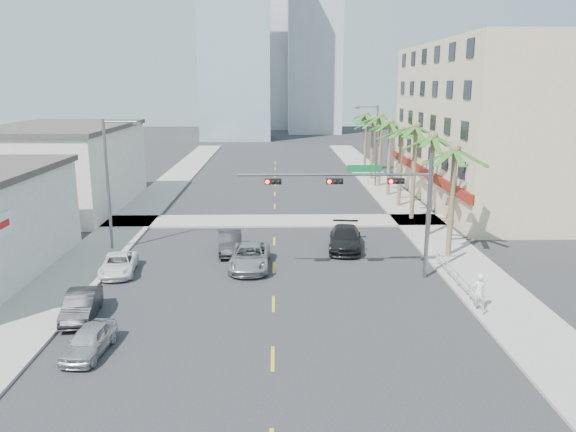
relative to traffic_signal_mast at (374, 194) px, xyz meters
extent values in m
plane|color=#262628|center=(-5.78, -7.95, -5.06)|extent=(260.00, 260.00, 0.00)
cube|color=gray|center=(6.22, 12.05, -4.99)|extent=(4.00, 120.00, 0.15)
cube|color=gray|center=(-17.78, 12.05, -4.99)|extent=(4.00, 120.00, 0.15)
cube|color=gray|center=(-5.78, 14.05, -4.99)|extent=(80.00, 4.00, 0.15)
cube|color=#CDB490|center=(16.22, 22.05, 2.44)|extent=(15.00, 28.00, 15.00)
cube|color=maroon|center=(8.62, 22.05, -2.06)|extent=(0.30, 28.00, 0.80)
cube|color=beige|center=(-25.28, 20.05, -1.46)|extent=(11.00, 18.00, 7.20)
cube|color=#99B2C6|center=(-13.78, 87.05, 18.94)|extent=(14.00, 14.00, 48.00)
cube|color=#ADADB2|center=(-8.78, 117.05, 15.94)|extent=(16.00, 16.00, 42.00)
cylinder|color=slate|center=(3.22, 0.05, -1.46)|extent=(0.24, 0.24, 7.20)
cylinder|color=slate|center=(-2.28, 0.05, 1.14)|extent=(11.00, 0.16, 0.16)
cube|color=#0C662D|center=(-0.58, 0.05, 1.49)|extent=(2.00, 0.05, 0.40)
cube|color=black|center=(1.22, -0.10, 0.79)|extent=(0.95, 0.28, 0.32)
sphere|color=#FF0C05|center=(0.90, -0.26, 0.79)|extent=(0.22, 0.22, 0.22)
cube|color=black|center=(-2.28, -0.10, 0.79)|extent=(0.95, 0.28, 0.32)
sphere|color=#FF0C05|center=(-2.60, -0.26, 0.79)|extent=(0.22, 0.22, 0.22)
cube|color=black|center=(-5.78, -0.10, 0.79)|extent=(0.95, 0.28, 0.32)
sphere|color=#FF0C05|center=(-6.10, -0.26, 0.79)|extent=(0.22, 0.22, 0.22)
cylinder|color=brown|center=(5.82, 4.05, -1.46)|extent=(0.36, 0.36, 7.20)
cylinder|color=brown|center=(5.82, 9.25, -1.28)|extent=(0.36, 0.36, 7.56)
cylinder|color=brown|center=(5.82, 14.45, -1.10)|extent=(0.36, 0.36, 7.92)
cylinder|color=brown|center=(5.82, 19.65, -1.46)|extent=(0.36, 0.36, 7.20)
cylinder|color=brown|center=(5.82, 24.85, -1.28)|extent=(0.36, 0.36, 7.56)
cylinder|color=brown|center=(5.82, 30.05, -1.10)|extent=(0.36, 0.36, 7.92)
cylinder|color=brown|center=(5.82, 35.25, -1.46)|extent=(0.36, 0.36, 7.20)
cylinder|color=brown|center=(5.82, 40.45, -1.28)|extent=(0.36, 0.36, 7.56)
cylinder|color=slate|center=(-16.98, 6.05, -0.56)|extent=(0.20, 0.20, 9.00)
cylinder|color=slate|center=(-15.88, 6.05, 3.74)|extent=(2.20, 0.12, 0.12)
cube|color=slate|center=(-14.78, 6.05, 3.64)|extent=(0.50, 0.25, 0.18)
cylinder|color=slate|center=(5.42, 30.05, -0.56)|extent=(0.20, 0.20, 9.00)
cylinder|color=slate|center=(4.32, 30.05, 3.74)|extent=(2.20, 0.12, 0.12)
cube|color=slate|center=(3.22, 30.05, 3.64)|extent=(0.50, 0.25, 0.18)
cylinder|color=silver|center=(4.52, -1.95, -4.51)|extent=(0.08, 8.00, 0.08)
cylinder|color=silver|center=(4.52, -1.95, -4.16)|extent=(0.08, 8.00, 0.08)
cylinder|color=silver|center=(4.52, -5.95, -4.56)|extent=(0.08, 0.08, 1.00)
cylinder|color=silver|center=(4.52, -3.95, -4.56)|extent=(0.08, 0.08, 1.00)
cylinder|color=silver|center=(4.52, -1.95, -4.56)|extent=(0.08, 0.08, 1.00)
cylinder|color=silver|center=(4.52, 0.05, -4.56)|extent=(0.08, 0.08, 1.00)
cylinder|color=silver|center=(4.52, 2.05, -4.56)|extent=(0.08, 0.08, 1.00)
imported|color=silver|center=(-13.58, -9.34, -4.45)|extent=(1.77, 3.69, 1.22)
imported|color=black|center=(-15.18, -5.56, -4.40)|extent=(1.91, 4.19, 1.33)
imported|color=white|center=(-15.18, 1.10, -4.48)|extent=(2.44, 4.41, 1.17)
imported|color=black|center=(-8.77, 5.35, -4.33)|extent=(1.93, 4.56, 1.46)
imported|color=#B1B0B5|center=(-7.28, 2.01, -4.34)|extent=(2.52, 5.27, 1.45)
imported|color=black|center=(-0.84, 5.95, -4.29)|extent=(2.82, 5.57, 1.55)
imported|color=white|center=(4.52, -5.25, -3.96)|extent=(0.73, 0.51, 1.89)
camera|label=1|loc=(-5.58, -31.48, 6.18)|focal=35.00mm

